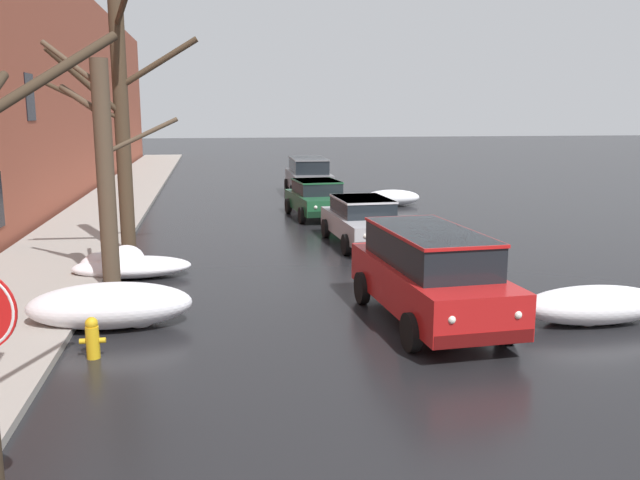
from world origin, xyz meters
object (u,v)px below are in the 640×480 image
(bare_tree_second_along_sidewalk, at_px, (105,170))
(sedan_green_parked_kerbside_mid, at_px, (318,198))
(sedan_silver_parked_kerbside_close, at_px, (363,220))
(fire_hydrant, at_px, (92,338))
(bare_tree_mid_block, at_px, (121,116))
(suv_red_approaching_near_lane, at_px, (429,272))
(suv_grey_parked_far_down_block, at_px, (308,175))

(bare_tree_second_along_sidewalk, height_order, sedan_green_parked_kerbside_mid, bare_tree_second_along_sidewalk)
(sedan_silver_parked_kerbside_close, relative_size, sedan_green_parked_kerbside_mid, 1.09)
(sedan_silver_parked_kerbside_close, relative_size, fire_hydrant, 6.37)
(bare_tree_second_along_sidewalk, relative_size, sedan_silver_parked_kerbside_close, 1.24)
(bare_tree_second_along_sidewalk, relative_size, sedan_green_parked_kerbside_mid, 1.35)
(bare_tree_mid_block, height_order, fire_hydrant, bare_tree_mid_block)
(bare_tree_second_along_sidewalk, height_order, fire_hydrant, bare_tree_second_along_sidewalk)
(suv_red_approaching_near_lane, height_order, sedan_green_parked_kerbside_mid, suv_red_approaching_near_lane)
(suv_red_approaching_near_lane, bearing_deg, fire_hydrant, -170.62)
(bare_tree_second_along_sidewalk, bearing_deg, suv_grey_parked_far_down_block, 67.27)
(sedan_silver_parked_kerbside_close, bearing_deg, bare_tree_second_along_sidewalk, -147.49)
(bare_tree_second_along_sidewalk, xyz_separation_m, bare_tree_mid_block, (0.02, 3.21, 1.17))
(suv_red_approaching_near_lane, relative_size, suv_grey_parked_far_down_block, 1.02)
(suv_red_approaching_near_lane, bearing_deg, bare_tree_mid_block, 134.34)
(bare_tree_second_along_sidewalk, xyz_separation_m, sedan_green_parked_kerbside_mid, (6.36, 9.92, -2.00))
(bare_tree_second_along_sidewalk, bearing_deg, sedan_silver_parked_kerbside_close, 32.51)
(bare_tree_second_along_sidewalk, distance_m, suv_grey_parked_far_down_block, 18.18)
(sedan_silver_parked_kerbside_close, height_order, sedan_green_parked_kerbside_mid, same)
(suv_red_approaching_near_lane, relative_size, fire_hydrant, 6.94)
(bare_tree_mid_block, xyz_separation_m, fire_hydrant, (0.28, -7.55, -3.57))
(bare_tree_second_along_sidewalk, distance_m, sedan_silver_parked_kerbside_close, 8.44)
(sedan_green_parked_kerbside_mid, relative_size, fire_hydrant, 5.86)
(sedan_green_parked_kerbside_mid, bearing_deg, bare_tree_mid_block, -133.35)
(bare_tree_second_along_sidewalk, distance_m, bare_tree_mid_block, 3.41)
(sedan_silver_parked_kerbside_close, height_order, suv_grey_parked_far_down_block, suv_grey_parked_far_down_block)
(sedan_silver_parked_kerbside_close, relative_size, suv_grey_parked_far_down_block, 0.94)
(suv_red_approaching_near_lane, distance_m, sedan_green_parked_kerbside_mid, 13.25)
(sedan_silver_parked_kerbside_close, distance_m, suv_grey_parked_far_down_block, 12.28)
(sedan_green_parked_kerbside_mid, relative_size, suv_grey_parked_far_down_block, 0.86)
(fire_hydrant, bearing_deg, bare_tree_mid_block, 92.11)
(suv_red_approaching_near_lane, height_order, fire_hydrant, suv_red_approaching_near_lane)
(bare_tree_mid_block, xyz_separation_m, suv_grey_parked_far_down_block, (6.97, 13.48, -2.94))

